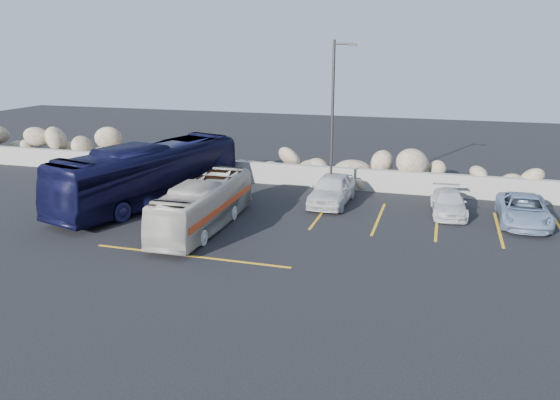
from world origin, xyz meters
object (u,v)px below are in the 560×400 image
(lamppost, at_px, (333,117))
(tour_coach, at_px, (149,174))
(car_c, at_px, (449,203))
(car_d, at_px, (524,210))
(vintage_bus, at_px, (204,205))
(car_a, at_px, (332,189))

(lamppost, bearing_deg, tour_coach, -159.02)
(lamppost, relative_size, tour_coach, 0.73)
(tour_coach, bearing_deg, car_c, 25.69)
(tour_coach, relative_size, car_d, 2.42)
(lamppost, height_order, vintage_bus, lamppost)
(vintage_bus, height_order, car_a, vintage_bus)
(tour_coach, xyz_separation_m, car_a, (8.79, 2.60, -0.78))
(vintage_bus, distance_m, car_d, 14.25)
(car_c, bearing_deg, tour_coach, -174.98)
(car_c, height_order, car_d, car_d)
(tour_coach, height_order, car_c, tour_coach)
(lamppost, relative_size, car_a, 1.80)
(vintage_bus, xyz_separation_m, car_d, (13.43, 4.77, -0.44))
(tour_coach, distance_m, car_a, 9.20)
(vintage_bus, bearing_deg, tour_coach, 145.23)
(tour_coach, xyz_separation_m, car_c, (14.43, 2.47, -0.99))
(lamppost, xyz_separation_m, tour_coach, (-8.63, -3.31, -2.76))
(car_c, bearing_deg, car_d, -13.83)
(car_a, bearing_deg, vintage_bus, -128.53)
(car_a, xyz_separation_m, car_d, (8.87, -0.64, -0.13))
(vintage_bus, distance_m, car_c, 11.50)
(tour_coach, relative_size, car_a, 2.47)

